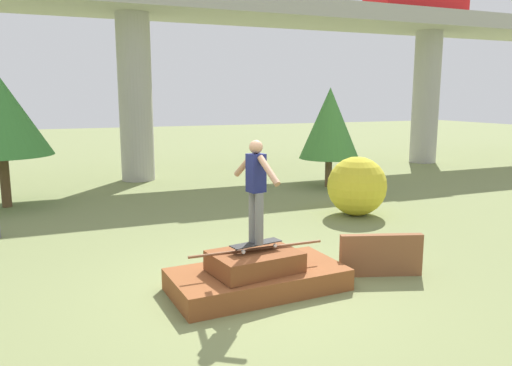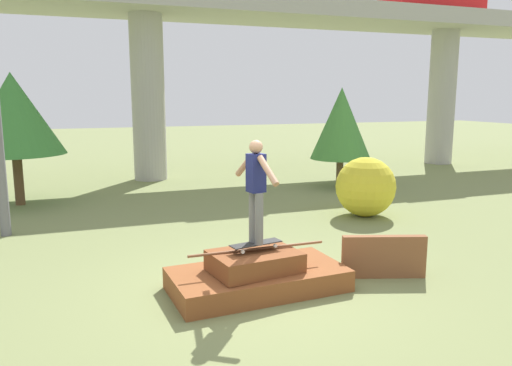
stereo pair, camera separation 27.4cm
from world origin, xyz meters
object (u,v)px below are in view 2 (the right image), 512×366
Objects in this scene: skateboard at (256,244)px; bush_yellow_flowering at (366,187)px; skater at (256,185)px; tree_behind_left at (13,114)px; tree_behind_right at (341,124)px.

bush_yellow_flowering reaches higher than skateboard.
skater reaches higher than skateboard.
bush_yellow_flowering is (4.04, 3.48, -0.02)m from skateboard.
tree_behind_left is at bearing 116.29° from skater.
skateboard is at bearing -63.71° from tree_behind_left.
tree_behind_left is 9.04m from bush_yellow_flowering.
skateboard is at bearing -139.23° from bush_yellow_flowering.
skateboard is at bearing -127.30° from tree_behind_right.
skateboard is 0.86m from skater.
skateboard is 8.96m from tree_behind_right.
tree_behind_left is 9.20m from tree_behind_right.
skateboard is 0.54× the size of skater.
tree_behind_left reaches higher than skater.
skateboard is 0.57× the size of bush_yellow_flowering.
skateboard is at bearing 90.00° from skater.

